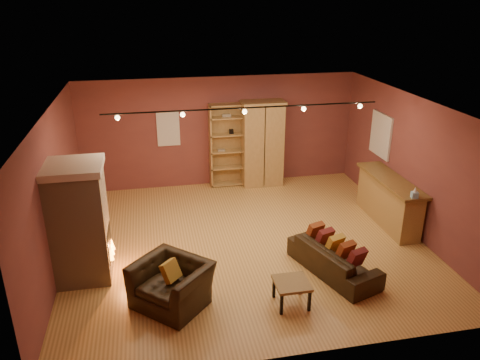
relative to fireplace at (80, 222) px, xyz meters
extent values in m
plane|color=#B0803E|center=(3.04, 0.60, -1.06)|extent=(7.00, 7.00, 0.00)
plane|color=brown|center=(3.04, 0.60, 1.74)|extent=(7.00, 7.00, 0.00)
cube|color=brown|center=(3.04, 3.85, 0.34)|extent=(7.00, 0.02, 2.80)
cube|color=brown|center=(-0.46, 0.60, 0.34)|extent=(0.02, 6.50, 2.80)
cube|color=brown|center=(6.54, 0.60, 0.34)|extent=(0.02, 6.50, 2.80)
cube|color=tan|center=(-0.01, 0.00, -0.06)|extent=(0.90, 0.90, 2.00)
cube|color=beige|center=(-0.01, 0.00, 1.00)|extent=(0.98, 0.98, 0.12)
cube|color=black|center=(0.40, 0.00, -0.46)|extent=(0.10, 0.65, 0.55)
cone|color=orange|center=(0.46, 0.00, -0.58)|extent=(0.10, 0.10, 0.22)
cube|color=silver|center=(1.74, 3.83, 0.49)|extent=(0.56, 0.04, 0.86)
cube|color=tan|center=(3.19, 3.83, 0.01)|extent=(0.88, 0.04, 2.15)
cube|color=tan|center=(2.77, 3.68, 0.01)|extent=(0.04, 0.34, 2.15)
cube|color=tan|center=(3.61, 3.68, 0.01)|extent=(0.04, 0.34, 2.15)
cube|color=gray|center=(3.04, 3.68, -0.10)|extent=(0.18, 0.12, 0.05)
cube|color=black|center=(3.31, 3.68, 0.38)|extent=(0.10, 0.10, 0.12)
cube|color=tan|center=(3.19, 3.68, -1.02)|extent=(0.88, 0.34, 0.04)
cube|color=tan|center=(3.19, 3.68, -0.57)|extent=(0.88, 0.34, 0.04)
cube|color=tan|center=(3.19, 3.68, -0.13)|extent=(0.88, 0.34, 0.03)
cube|color=tan|center=(3.19, 3.68, 0.31)|extent=(0.88, 0.34, 0.04)
cube|color=tan|center=(3.19, 3.68, 0.75)|extent=(0.88, 0.34, 0.04)
cube|color=tan|center=(3.19, 3.68, 1.07)|extent=(0.88, 0.34, 0.04)
cube|color=tan|center=(4.09, 3.57, 0.01)|extent=(1.03, 0.56, 2.15)
cube|color=brown|center=(4.09, 3.29, 0.01)|extent=(0.02, 0.01, 2.05)
cube|color=tan|center=(4.09, 3.57, 1.12)|extent=(1.09, 0.62, 0.06)
cube|color=#AB884E|center=(6.24, 0.85, -0.57)|extent=(0.46, 2.04, 0.97)
cube|color=brown|center=(6.24, 0.85, -0.06)|extent=(0.58, 2.16, 0.06)
cube|color=#87B8D8|center=(6.19, -0.14, 0.04)|extent=(0.15, 0.15, 0.13)
cone|color=white|center=(6.19, -0.14, 0.15)|extent=(0.08, 0.08, 0.10)
cube|color=silver|center=(6.51, 2.00, 0.59)|extent=(0.05, 0.90, 1.00)
imported|color=black|center=(4.35, -0.77, -0.70)|extent=(1.11, 1.91, 0.72)
cube|color=maroon|center=(4.53, -1.29, -0.48)|extent=(0.36, 0.31, 0.36)
cube|color=brown|center=(4.44, -1.03, -0.48)|extent=(0.36, 0.31, 0.36)
cube|color=gold|center=(4.35, -0.77, -0.48)|extent=(0.36, 0.31, 0.36)
cube|color=maroon|center=(4.26, -0.51, -0.48)|extent=(0.36, 0.31, 0.36)
cube|color=brown|center=(4.17, -0.25, -0.48)|extent=(0.36, 0.31, 0.36)
imported|color=black|center=(1.45, -1.13, -0.57)|extent=(1.32, 1.30, 0.98)
cube|color=gold|center=(1.45, -1.13, -0.44)|extent=(0.38, 0.38, 0.34)
cube|color=brown|center=(3.33, -1.52, -0.67)|extent=(0.55, 0.55, 0.05)
cube|color=black|center=(3.11, -1.75, -0.88)|extent=(0.05, 0.05, 0.37)
cube|color=black|center=(3.56, -1.75, -0.88)|extent=(0.05, 0.05, 0.37)
cube|color=black|center=(3.11, -1.29, -0.88)|extent=(0.05, 0.05, 0.37)
cube|color=black|center=(3.56, -1.29, -0.88)|extent=(0.05, 0.05, 0.37)
cylinder|color=black|center=(3.04, 0.80, 1.66)|extent=(5.20, 0.03, 0.03)
sphere|color=#FFD88C|center=(0.74, 0.80, 1.59)|extent=(0.09, 0.09, 0.09)
sphere|color=#FFD88C|center=(1.89, 0.80, 1.59)|extent=(0.09, 0.09, 0.09)
sphere|color=#FFD88C|center=(3.04, 0.80, 1.59)|extent=(0.09, 0.09, 0.09)
sphere|color=#FFD88C|center=(4.19, 0.80, 1.59)|extent=(0.09, 0.09, 0.09)
sphere|color=#FFD88C|center=(5.34, 0.80, 1.59)|extent=(0.09, 0.09, 0.09)
camera|label=1|loc=(1.28, -7.54, 3.66)|focal=35.00mm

